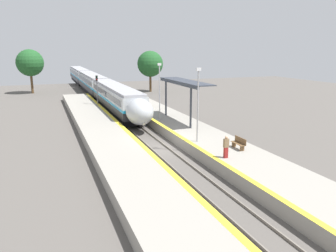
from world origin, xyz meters
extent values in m
plane|color=#56514C|center=(0.00, 0.00, 0.00)|extent=(120.00, 120.00, 0.00)
cube|color=slate|center=(-0.72, 0.00, 0.07)|extent=(0.08, 90.00, 0.15)
cube|color=slate|center=(0.72, 0.00, 0.07)|extent=(0.08, 90.00, 0.15)
cube|color=black|center=(0.00, 17.70, 0.60)|extent=(2.48, 18.80, 0.76)
cube|color=#28282D|center=(0.00, 17.70, 1.41)|extent=(2.81, 20.44, 0.86)
cube|color=#198CBF|center=(0.00, 17.70, 1.99)|extent=(2.83, 20.44, 0.29)
cube|color=#B2B7BC|center=(0.00, 17.70, 2.79)|extent=(2.81, 20.44, 1.30)
cube|color=black|center=(0.00, 17.70, 2.72)|extent=(2.84, 18.80, 0.72)
cube|color=#9E9EA3|center=(0.00, 17.70, 3.59)|extent=(2.53, 20.44, 0.30)
cylinder|color=black|center=(-0.72, 10.26, 0.47)|extent=(0.12, 0.93, 0.93)
cylinder|color=black|center=(0.72, 10.26, 0.47)|extent=(0.12, 0.93, 0.93)
cylinder|color=black|center=(-0.72, 12.46, 0.47)|extent=(0.12, 0.93, 0.93)
cylinder|color=black|center=(0.72, 12.46, 0.47)|extent=(0.12, 0.93, 0.93)
cylinder|color=black|center=(-0.72, 22.93, 0.47)|extent=(0.12, 0.93, 0.93)
cylinder|color=black|center=(0.72, 22.93, 0.47)|extent=(0.12, 0.93, 0.93)
cylinder|color=black|center=(-0.72, 25.13, 0.47)|extent=(0.12, 0.93, 0.93)
cylinder|color=black|center=(0.72, 25.13, 0.47)|extent=(0.12, 0.93, 0.93)
ellipsoid|color=#B2B7BC|center=(0.00, 6.20, 2.21)|extent=(2.70, 3.84, 2.70)
ellipsoid|color=black|center=(0.00, 5.72, 2.65)|extent=(1.97, 2.24, 1.38)
sphere|color=#F9F4CC|center=(0.00, 4.76, 1.23)|extent=(0.24, 0.24, 0.24)
cube|color=black|center=(0.00, 38.93, 0.60)|extent=(2.48, 18.80, 0.76)
cube|color=#28282D|center=(0.00, 38.93, 1.41)|extent=(2.81, 20.44, 0.86)
cube|color=#198CBF|center=(0.00, 38.93, 1.99)|extent=(2.83, 20.44, 0.29)
cube|color=#B2B7BC|center=(0.00, 38.93, 2.79)|extent=(2.81, 20.44, 1.30)
cube|color=black|center=(0.00, 38.93, 2.72)|extent=(2.84, 18.80, 0.72)
cube|color=#9E9EA3|center=(0.00, 38.93, 3.59)|extent=(2.53, 20.44, 0.30)
cylinder|color=black|center=(-0.72, 31.50, 0.47)|extent=(0.12, 0.93, 0.93)
cylinder|color=black|center=(0.72, 31.50, 0.47)|extent=(0.12, 0.93, 0.93)
cylinder|color=black|center=(-0.72, 33.70, 0.47)|extent=(0.12, 0.93, 0.93)
cylinder|color=black|center=(0.72, 33.70, 0.47)|extent=(0.12, 0.93, 0.93)
cylinder|color=black|center=(-0.72, 44.17, 0.47)|extent=(0.12, 0.93, 0.93)
cylinder|color=black|center=(0.72, 44.17, 0.47)|extent=(0.12, 0.93, 0.93)
cylinder|color=black|center=(-0.72, 46.37, 0.47)|extent=(0.12, 0.93, 0.93)
cylinder|color=black|center=(0.72, 46.37, 0.47)|extent=(0.12, 0.93, 0.93)
cube|color=black|center=(0.00, 60.17, 0.60)|extent=(2.48, 18.80, 0.76)
cube|color=#28282D|center=(0.00, 60.17, 1.41)|extent=(2.81, 20.44, 0.86)
cube|color=#198CBF|center=(0.00, 60.17, 1.99)|extent=(2.83, 20.44, 0.29)
cube|color=#B2B7BC|center=(0.00, 60.17, 2.79)|extent=(2.81, 20.44, 1.30)
cube|color=black|center=(0.00, 60.17, 2.72)|extent=(2.84, 18.80, 0.72)
cube|color=#9E9EA3|center=(0.00, 60.17, 3.59)|extent=(2.53, 20.44, 0.30)
cylinder|color=black|center=(-0.72, 52.73, 0.47)|extent=(0.12, 0.93, 0.93)
cylinder|color=black|center=(0.72, 52.73, 0.47)|extent=(0.12, 0.93, 0.93)
cylinder|color=black|center=(-0.72, 54.93, 0.47)|extent=(0.12, 0.93, 0.93)
cylinder|color=black|center=(0.72, 54.93, 0.47)|extent=(0.12, 0.93, 0.93)
cylinder|color=black|center=(-0.72, 65.40, 0.47)|extent=(0.12, 0.93, 0.93)
cylinder|color=black|center=(0.72, 65.40, 0.47)|extent=(0.12, 0.93, 0.93)
cylinder|color=black|center=(-0.72, 67.60, 0.47)|extent=(0.12, 0.93, 0.93)
cylinder|color=black|center=(0.72, 67.60, 0.47)|extent=(0.12, 0.93, 0.93)
cube|color=gray|center=(4.06, 0.00, 0.46)|extent=(4.61, 64.00, 0.93)
cube|color=yellow|center=(1.95, 0.00, 0.93)|extent=(0.40, 64.00, 0.01)
cube|color=gray|center=(-3.84, 0.00, 0.46)|extent=(4.18, 64.00, 0.93)
cube|color=yellow|center=(-1.95, 0.00, 0.93)|extent=(0.40, 64.00, 0.01)
cube|color=brown|center=(4.64, -5.29, 1.14)|extent=(0.36, 0.06, 0.42)
cube|color=brown|center=(4.64, -4.15, 1.14)|extent=(0.36, 0.06, 0.42)
cube|color=brown|center=(4.64, -4.72, 1.36)|extent=(0.44, 1.51, 0.03)
cube|color=brown|center=(4.84, -4.72, 1.60)|extent=(0.04, 1.51, 0.44)
cube|color=maroon|center=(2.66, -6.23, 1.32)|extent=(0.28, 0.20, 0.78)
cube|color=#7F6647|center=(2.66, -6.23, 2.01)|extent=(0.36, 0.22, 0.61)
sphere|color=tan|center=(2.66, -6.23, 2.42)|extent=(0.21, 0.21, 0.21)
cylinder|color=#59595E|center=(-1.98, 20.11, 2.09)|extent=(0.14, 0.14, 4.18)
cube|color=black|center=(-1.98, 20.11, 4.53)|extent=(0.28, 0.20, 0.70)
sphere|color=black|center=(-1.98, 20.00, 4.70)|extent=(0.14, 0.14, 0.14)
sphere|color=red|center=(-1.98, 20.00, 4.36)|extent=(0.14, 0.14, 0.14)
cylinder|color=#9E9EA3|center=(2.63, -1.72, 3.82)|extent=(0.12, 0.12, 5.79)
cube|color=silver|center=(2.63, -1.72, 6.83)|extent=(0.36, 0.20, 0.24)
cylinder|color=#9E9EA3|center=(2.63, 7.51, 3.82)|extent=(0.12, 0.12, 5.79)
cube|color=silver|center=(2.63, 7.51, 6.83)|extent=(0.36, 0.20, 0.24)
cylinder|color=#333842|center=(4.10, 2.76, 2.91)|extent=(0.20, 0.20, 3.97)
cylinder|color=#333842|center=(4.10, 9.49, 2.91)|extent=(0.20, 0.20, 3.97)
cube|color=#333842|center=(4.10, 6.13, 5.00)|extent=(0.24, 9.73, 0.36)
cube|color=#333842|center=(5.00, 6.13, 5.12)|extent=(2.00, 9.73, 0.10)
cylinder|color=brown|center=(-10.81, 43.27, 1.90)|extent=(0.44, 0.44, 3.80)
sphere|color=#1E5123|center=(-10.81, 43.27, 5.83)|extent=(5.07, 5.07, 5.07)
cylinder|color=brown|center=(11.34, 37.46, 1.74)|extent=(0.44, 0.44, 3.48)
sphere|color=#1E5123|center=(11.34, 37.46, 5.52)|extent=(5.09, 5.09, 5.09)
camera|label=1|loc=(-8.99, -25.22, 8.40)|focal=35.00mm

